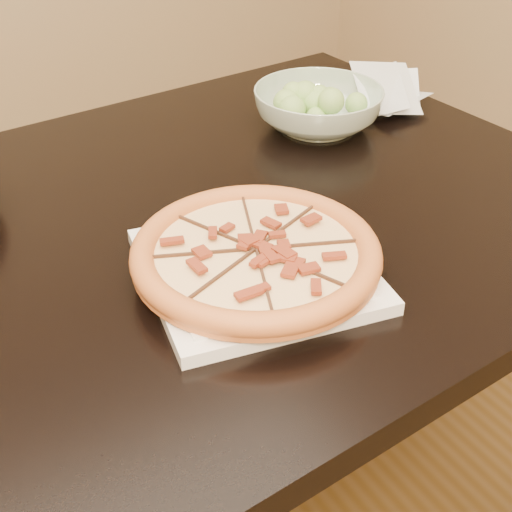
{
  "coord_description": "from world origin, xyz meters",
  "views": [
    {
      "loc": [
        -0.17,
        -0.78,
        1.28
      ],
      "look_at": [
        0.21,
        -0.16,
        0.78
      ],
      "focal_mm": 50.0,
      "sensor_mm": 36.0,
      "label": 1
    }
  ],
  "objects_px": {
    "pizza": "(256,253)",
    "salad_bowl": "(318,109)",
    "dining_table": "(149,295)",
    "plate": "(256,269)"
  },
  "relations": [
    {
      "from": "dining_table",
      "to": "salad_bowl",
      "type": "xyz_separation_m",
      "value": [
        0.41,
        0.16,
        0.14
      ]
    },
    {
      "from": "plate",
      "to": "pizza",
      "type": "distance_m",
      "value": 0.02
    },
    {
      "from": "dining_table",
      "to": "plate",
      "type": "xyz_separation_m",
      "value": [
        0.08,
        -0.16,
        0.11
      ]
    },
    {
      "from": "dining_table",
      "to": "plate",
      "type": "bearing_deg",
      "value": -62.66
    },
    {
      "from": "plate",
      "to": "salad_bowl",
      "type": "bearing_deg",
      "value": 45.07
    },
    {
      "from": "pizza",
      "to": "salad_bowl",
      "type": "xyz_separation_m",
      "value": [
        0.33,
        0.33,
        0.0
      ]
    },
    {
      "from": "plate",
      "to": "pizza",
      "type": "bearing_deg",
      "value": 105.45
    },
    {
      "from": "plate",
      "to": "salad_bowl",
      "type": "xyz_separation_m",
      "value": [
        0.33,
        0.33,
        0.02
      ]
    },
    {
      "from": "pizza",
      "to": "salad_bowl",
      "type": "relative_size",
      "value": 1.38
    },
    {
      "from": "pizza",
      "to": "plate",
      "type": "bearing_deg",
      "value": -74.55
    }
  ]
}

